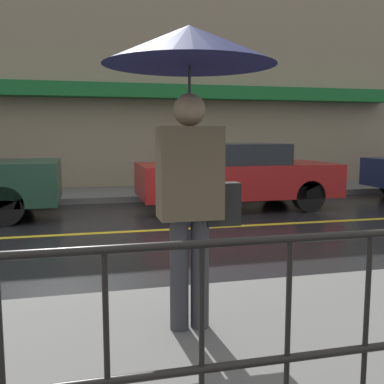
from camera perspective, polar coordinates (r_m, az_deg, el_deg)
ground_plane at (r=7.03m, az=-11.39°, el=-5.14°), size 80.00×80.00×0.00m
sidewalk_near at (r=3.00m, az=-7.71°, el=-21.27°), size 28.00×2.46×0.13m
sidewalk_far at (r=11.01m, az=-12.29°, el=-0.33°), size 28.00×2.07×0.13m
lane_marking at (r=7.03m, az=-11.39°, el=-5.11°), size 25.20×0.12×0.01m
building_storefront at (r=12.21m, az=-12.88°, el=15.79°), size 28.00×0.85×6.75m
railing_foreground at (r=1.83m, az=-4.69°, el=-17.18°), size 12.00×0.04×0.96m
pedestrian at (r=3.07m, az=-0.25°, el=13.59°), size 1.16×1.16×2.08m
car_red at (r=9.19m, az=5.42°, el=2.22°), size 3.95×1.77×1.32m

